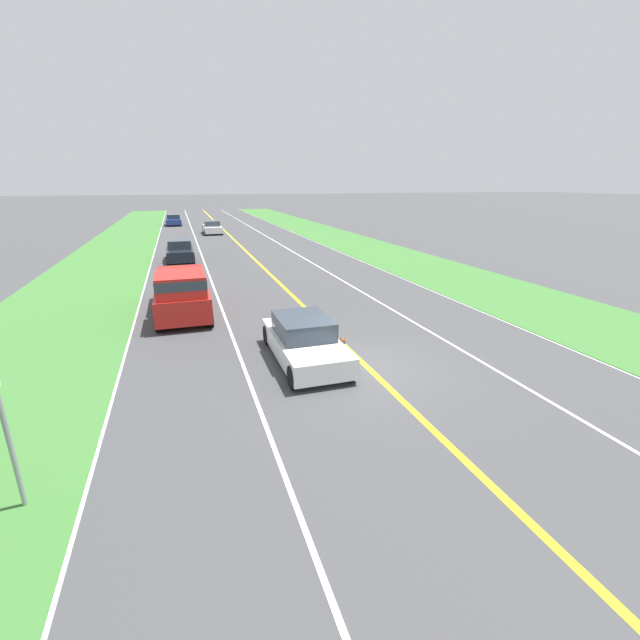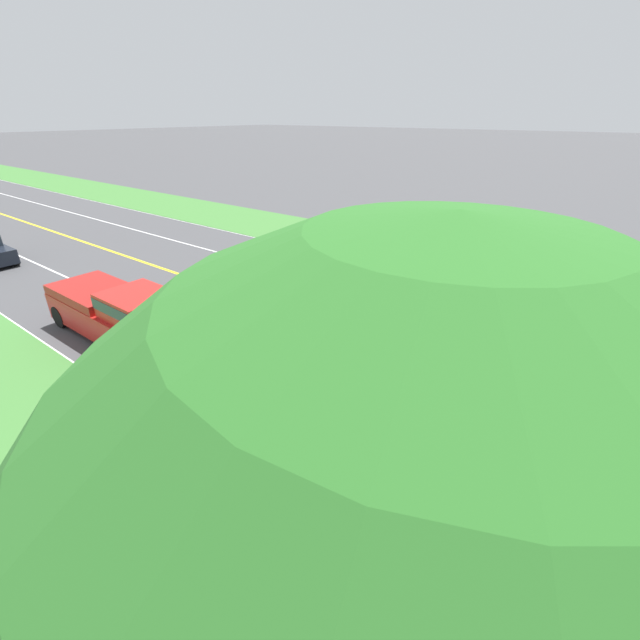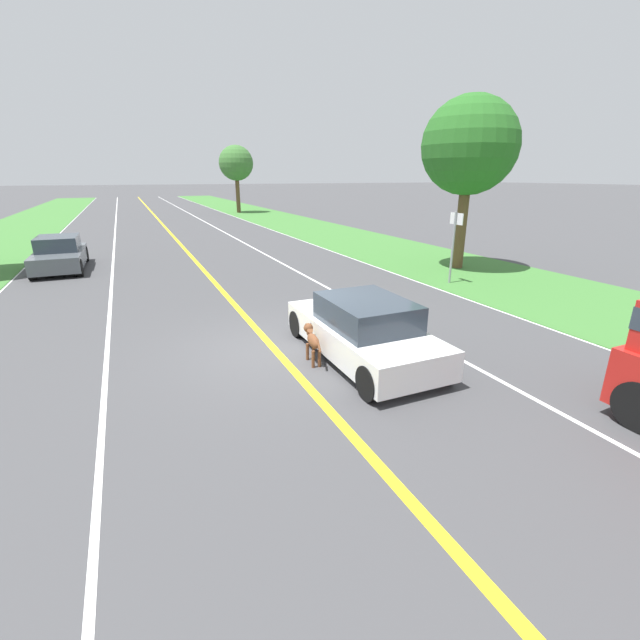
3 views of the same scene
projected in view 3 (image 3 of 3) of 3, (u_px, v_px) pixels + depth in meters
name	position (u px, v px, depth m)	size (l,w,h in m)	color
ground_plane	(274.00, 349.00, 9.80)	(400.00, 400.00, 0.00)	#424244
centre_divider_line	(274.00, 349.00, 9.80)	(0.18, 160.00, 0.01)	yellow
lane_edge_line_right	(502.00, 311.00, 12.50)	(0.14, 160.00, 0.01)	white
lane_dash_same_dir	(402.00, 328.00, 11.15)	(0.10, 160.00, 0.01)	white
lane_dash_oncoming	(105.00, 377.00, 8.44)	(0.10, 160.00, 0.01)	white
grass_verge_right	(572.00, 300.00, 13.65)	(6.00, 160.00, 0.03)	#3D7533
ego_car	(363.00, 330.00, 9.17)	(1.84, 4.31, 1.35)	white
dog	(312.00, 340.00, 8.98)	(0.28, 1.06, 0.79)	brown
oncoming_car	(60.00, 254.00, 17.89)	(1.82, 4.34, 1.38)	#51565B
roadside_tree_right_near	(469.00, 147.00, 16.81)	(3.77, 3.77, 6.77)	brown
roadside_tree_right_far	(236.00, 163.00, 44.04)	(3.50, 3.50, 6.75)	brown
street_sign	(454.00, 239.00, 15.24)	(0.11, 0.64, 2.58)	gray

